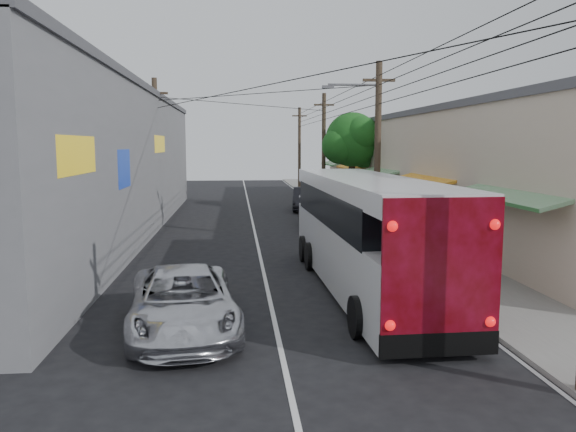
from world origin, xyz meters
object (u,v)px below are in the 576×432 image
coach_bus (365,232)px  pedestrian_far (400,214)px  jeepney (183,302)px  parked_car_mid (326,208)px  parked_suv (328,215)px  pedestrian_near (421,238)px  parked_car_far (305,199)px

coach_bus → pedestrian_far: bearing=67.2°
jeepney → parked_car_mid: 20.04m
jeepney → parked_car_mid: bearing=64.3°
parked_suv → parked_car_mid: (0.49, 3.50, -0.04)m
pedestrian_far → coach_bus: bearing=80.5°
coach_bus → jeepney: size_ratio=2.27×
jeepney → pedestrian_far: pedestrian_far is taller
coach_bus → pedestrian_far: (4.60, 11.64, -0.93)m
jeepney → parked_suv: size_ratio=0.91×
pedestrian_near → pedestrian_far: pedestrian_near is taller
parked_suv → parked_car_mid: size_ratio=1.23×
parked_suv → parked_car_far: parked_suv is taller
parked_car_mid → pedestrian_near: 11.60m
parked_suv → pedestrian_far: parked_suv is taller
parked_car_mid → pedestrian_near: pedestrian_near is taller
parked_car_far → pedestrian_far: bearing=-61.3°
parked_car_far → parked_car_mid: bearing=-78.0°
parked_suv → pedestrian_near: size_ratio=3.73×
parked_car_far → pedestrian_near: size_ratio=2.99×
jeepney → coach_bus: bearing=27.3°
coach_bus → parked_suv: bearing=84.9°
coach_bus → parked_car_far: bearing=86.6°
jeepney → parked_car_far: size_ratio=1.14×
coach_bus → pedestrian_near: (3.15, 3.98, -0.90)m
parked_suv → pedestrian_far: size_ratio=3.85×
jeepney → parked_car_far: (6.03, 24.80, 0.03)m
parked_car_far → pedestrian_far: size_ratio=3.09×
parked_suv → parked_car_far: bearing=86.5°
parked_suv → jeepney: bearing=-114.9°
pedestrian_far → pedestrian_near: bearing=91.3°
parked_car_mid → pedestrian_far: size_ratio=3.14×
jeepney → parked_suv: parked_suv is taller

